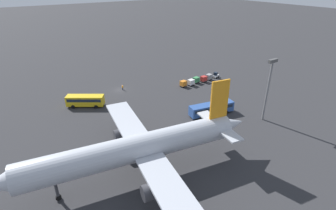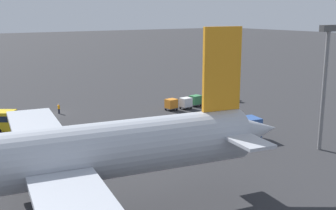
% 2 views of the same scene
% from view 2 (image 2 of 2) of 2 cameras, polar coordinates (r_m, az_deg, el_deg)
% --- Properties ---
extents(ground_plane, '(600.00, 600.00, 0.00)m').
position_cam_2_polar(ground_plane, '(75.90, -15.28, -1.17)').
color(ground_plane, '#2D2D30').
extents(airplane, '(46.18, 39.78, 16.11)m').
position_cam_2_polar(airplane, '(34.47, -17.35, -7.23)').
color(airplane, '#B2B7C1').
rests_on(airplane, ground).
extents(shuttle_bus_far, '(12.51, 5.09, 3.04)m').
position_cam_2_polar(shuttle_bus_far, '(57.24, 6.87, -3.32)').
color(shuttle_bus_far, '#2D5199').
rests_on(shuttle_bus_far, ground).
extents(baggage_tug, '(2.70, 2.32, 2.10)m').
position_cam_2_polar(baggage_tug, '(84.87, 8.67, 1.21)').
color(baggage_tug, white).
rests_on(baggage_tug, ground).
extents(worker_person, '(0.38, 0.38, 1.74)m').
position_cam_2_polar(worker_person, '(75.58, -14.57, -0.50)').
color(worker_person, '#1E1E2D').
rests_on(worker_person, ground).
extents(cargo_cart_grey, '(2.19, 1.91, 2.06)m').
position_cam_2_polar(cargo_cart_grey, '(82.39, 6.95, 1.10)').
color(cargo_cart_grey, '#38383D').
rests_on(cargo_cart_grey, ground).
extents(cargo_cart_red, '(2.19, 1.91, 2.06)m').
position_cam_2_polar(cargo_cart_red, '(80.23, 5.65, 0.82)').
color(cargo_cart_red, '#38383D').
rests_on(cargo_cart_red, ground).
extents(cargo_cart_green, '(2.19, 1.91, 2.06)m').
position_cam_2_polar(cargo_cart_green, '(79.03, 3.75, 0.67)').
color(cargo_cart_green, '#38383D').
rests_on(cargo_cart_green, ground).
extents(cargo_cart_white, '(2.19, 1.91, 2.06)m').
position_cam_2_polar(cargo_cart_white, '(76.76, 2.42, 0.34)').
color(cargo_cart_white, '#38383D').
rests_on(cargo_cart_white, ground).
extents(cargo_cart_orange, '(2.19, 1.91, 2.06)m').
position_cam_2_polar(cargo_cart_orange, '(75.60, 0.45, 0.16)').
color(cargo_cart_orange, '#38383D').
rests_on(cargo_cart_orange, ground).
extents(light_pole, '(2.80, 0.70, 15.82)m').
position_cam_2_polar(light_pole, '(55.84, 20.52, 3.97)').
color(light_pole, slate).
rests_on(light_pole, ground).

